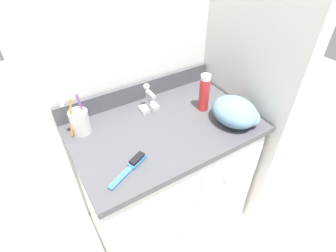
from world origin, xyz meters
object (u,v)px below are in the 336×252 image
at_px(shaving_cream_can, 204,93).
at_px(hand_towel, 237,112).
at_px(toothbrush_cup, 80,121).
at_px(hairbrush, 132,165).

distance_m(shaving_cream_can, hand_towel, 0.18).
height_order(toothbrush_cup, hand_towel, toothbrush_cup).
bearing_deg(toothbrush_cup, shaving_cream_can, -14.44).
bearing_deg(hairbrush, hand_towel, -24.93).
distance_m(shaving_cream_can, hairbrush, 0.49).
bearing_deg(hairbrush, toothbrush_cup, 82.49).
bearing_deg(shaving_cream_can, toothbrush_cup, 165.56).
bearing_deg(shaving_cream_can, hairbrush, -160.65).
height_order(toothbrush_cup, hairbrush, toothbrush_cup).
xyz_separation_m(toothbrush_cup, hairbrush, (0.10, -0.30, -0.05)).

